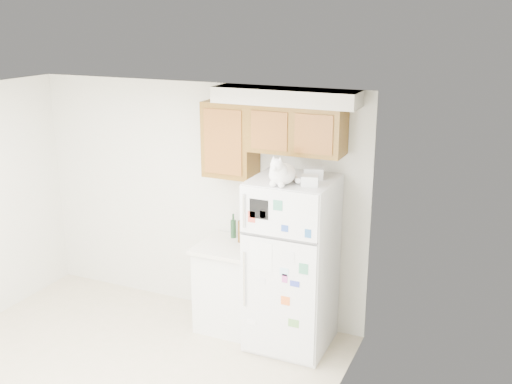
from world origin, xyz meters
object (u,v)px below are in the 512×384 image
Objects in this scene: cat at (281,173)px; bottle_green at (233,226)px; refrigerator at (292,264)px; storage_box_back at (314,173)px; storage_box_front at (310,181)px; base_counter at (231,285)px; bottle_amber at (241,228)px.

cat reaches higher than bottle_green.
bottle_green is (-0.75, 0.26, 0.20)m from refrigerator.
storage_box_front is at bearing -95.26° from storage_box_back.
cat is 2.74× the size of storage_box_front.
storage_box_back is at bearing 33.30° from refrigerator.
storage_box_back is (0.16, 0.11, 0.90)m from refrigerator.
refrigerator is 6.58× the size of bottle_green.
cat is 1.59× the size of bottle_green.
refrigerator is 0.98m from cat.
base_counter is at bearing -72.92° from bottle_green.
bottle_green is (-0.06, 0.18, 0.59)m from base_counter.
storage_box_front is 0.58× the size of bottle_green.
refrigerator is at bearing 131.82° from storage_box_front.
storage_box_front is at bearing -22.56° from bottle_green.
storage_box_front is (0.21, -0.14, 0.89)m from refrigerator.
cat is 1.15m from bottle_green.
bottle_amber is (0.13, -0.08, 0.02)m from bottle_green.
storage_box_front is 1.11m from bottle_amber.
refrigerator is 4.14× the size of cat.
refrigerator is at bearing -162.50° from storage_box_back.
bottle_amber is at bearing 146.12° from cat.
cat reaches higher than storage_box_back.
bottle_amber is at bearing 164.24° from refrigerator.
storage_box_back is at bearing -4.89° from bottle_amber.
bottle_green is (-0.91, 0.15, -0.70)m from storage_box_back.
cat reaches higher than storage_box_front.
cat is at bearing -33.88° from bottle_amber.
storage_box_back reaches higher than bottle_green.
bottle_amber is at bearing 159.31° from storage_box_back.
bottle_green reaches higher than base_counter.
bottle_amber is at bearing 144.73° from storage_box_front.
storage_box_back reaches higher than refrigerator.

